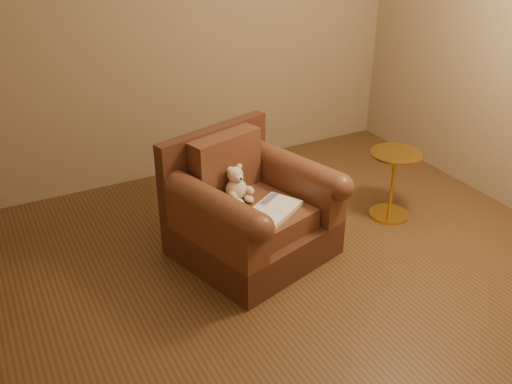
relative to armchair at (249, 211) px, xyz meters
name	(u,v)px	position (x,y,z in m)	size (l,w,h in m)	color
floor	(309,280)	(0.20, -0.51, -0.33)	(4.00, 4.00, 0.00)	#55371D
room	(324,19)	(0.20, -0.51, 1.39)	(4.02, 4.02, 2.71)	#897354
armchair	(249,211)	(0.00, 0.00, 0.00)	(1.16, 1.13, 0.85)	#472417
teddy_bear	(237,187)	(-0.06, 0.06, 0.18)	(0.19, 0.22, 0.26)	beige
guidebook	(273,211)	(0.07, -0.21, 0.09)	(0.48, 0.43, 0.03)	beige
side_table	(393,182)	(1.22, -0.07, -0.03)	(0.40, 0.40, 0.56)	gold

